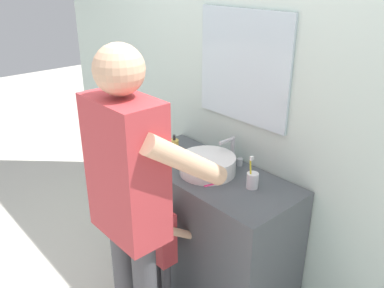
{
  "coord_description": "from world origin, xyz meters",
  "views": [
    {
      "loc": [
        1.62,
        -1.29,
        2.05
      ],
      "look_at": [
        0.0,
        0.15,
        1.1
      ],
      "focal_mm": 37.56,
      "sensor_mm": 36.0,
      "label": 1
    }
  ],
  "objects_px": {
    "toothbrush_cup": "(252,180)",
    "child_toddler": "(161,242)",
    "adult_parent": "(131,188)",
    "soap_bottle": "(174,148)"
  },
  "relations": [
    {
      "from": "adult_parent",
      "to": "child_toddler",
      "type": "bearing_deg",
      "value": 117.18
    },
    {
      "from": "toothbrush_cup",
      "to": "child_toddler",
      "type": "bearing_deg",
      "value": -125.05
    },
    {
      "from": "toothbrush_cup",
      "to": "child_toddler",
      "type": "height_order",
      "value": "toothbrush_cup"
    },
    {
      "from": "soap_bottle",
      "to": "child_toddler",
      "type": "distance_m",
      "value": 0.63
    },
    {
      "from": "soap_bottle",
      "to": "child_toddler",
      "type": "relative_size",
      "value": 0.19
    },
    {
      "from": "soap_bottle",
      "to": "adult_parent",
      "type": "height_order",
      "value": "adult_parent"
    },
    {
      "from": "child_toddler",
      "to": "adult_parent",
      "type": "height_order",
      "value": "adult_parent"
    },
    {
      "from": "toothbrush_cup",
      "to": "child_toddler",
      "type": "distance_m",
      "value": 0.67
    },
    {
      "from": "child_toddler",
      "to": "adult_parent",
      "type": "bearing_deg",
      "value": -62.82
    },
    {
      "from": "soap_bottle",
      "to": "adult_parent",
      "type": "bearing_deg",
      "value": -54.92
    }
  ]
}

